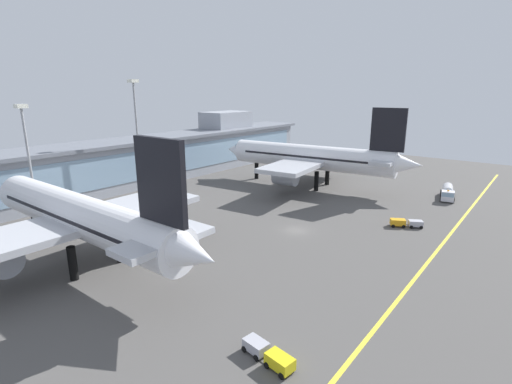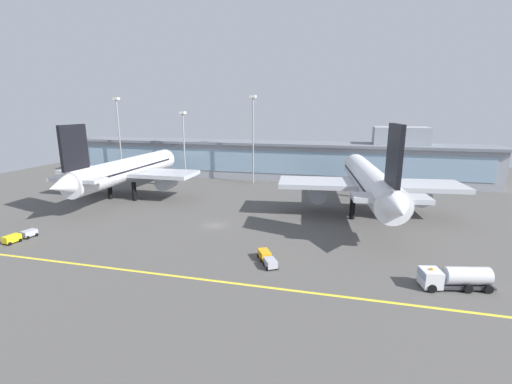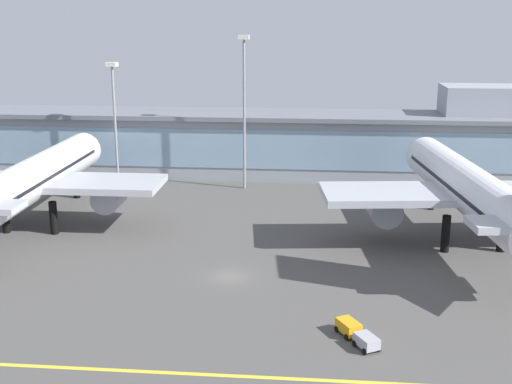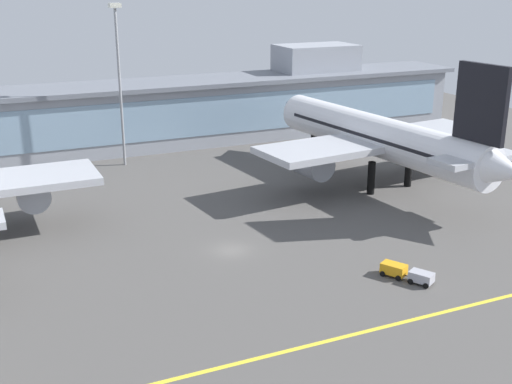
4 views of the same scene
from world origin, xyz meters
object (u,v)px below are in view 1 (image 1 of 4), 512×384
(airliner_near_right, at_px, (311,158))
(apron_light_mast_east, at_px, (136,123))
(airliner_near_left, at_px, (82,217))
(fuel_tanker_truck, at_px, (448,192))
(baggage_tug_near, at_px, (406,223))
(service_truck_far, at_px, (268,354))
(apron_light_mast_centre, at_px, (27,145))

(airliner_near_right, distance_m, apron_light_mast_east, 43.26)
(airliner_near_left, bearing_deg, fuel_tanker_truck, -115.79)
(baggage_tug_near, relative_size, service_truck_far, 0.97)
(airliner_near_left, xyz_separation_m, apron_light_mast_east, (27.19, 24.89, 9.87))
(airliner_near_left, xyz_separation_m, fuel_tanker_truck, (68.85, -32.65, -5.63))
(service_truck_far, xyz_separation_m, apron_light_mast_east, (27.53, 57.43, 16.22))
(apron_light_mast_centre, bearing_deg, apron_light_mast_east, -1.52)
(fuel_tanker_truck, xyz_separation_m, apron_light_mast_east, (-41.66, 57.54, 15.51))
(airliner_near_left, bearing_deg, baggage_tug_near, -125.72)
(baggage_tug_near, relative_size, apron_light_mast_centre, 0.26)
(airliner_near_right, xyz_separation_m, baggage_tug_near, (-15.90, -29.26, -6.68))
(airliner_near_left, bearing_deg, airliner_near_right, -92.19)
(baggage_tug_near, distance_m, service_truck_far, 44.29)
(service_truck_far, xyz_separation_m, apron_light_mast_centre, (4.41, 58.04, 13.64))
(airliner_near_left, bearing_deg, apron_light_mast_east, -47.95)
(baggage_tug_near, distance_m, apron_light_mast_east, 60.65)
(fuel_tanker_truck, height_order, apron_light_mast_centre, apron_light_mast_centre)
(apron_light_mast_centre, bearing_deg, service_truck_far, -94.34)
(baggage_tug_near, xyz_separation_m, apron_light_mast_centre, (-39.86, 56.61, 13.64))
(service_truck_far, height_order, apron_light_mast_east, apron_light_mast_east)
(airliner_near_right, bearing_deg, airliner_near_left, 81.58)
(fuel_tanker_truck, distance_m, baggage_tug_near, 24.97)
(baggage_tug_near, xyz_separation_m, service_truck_far, (-44.27, -1.43, 0.00))
(service_truck_far, bearing_deg, apron_light_mast_east, 162.94)
(fuel_tanker_truck, bearing_deg, airliner_near_left, -37.85)
(fuel_tanker_truck, bearing_deg, apron_light_mast_east, -66.57)
(fuel_tanker_truck, relative_size, service_truck_far, 1.62)
(fuel_tanker_truck, relative_size, apron_light_mast_centre, 0.43)
(fuel_tanker_truck, bearing_deg, baggage_tug_near, -16.03)
(service_truck_far, relative_size, apron_light_mast_centre, 0.26)
(airliner_near_left, relative_size, apron_light_mast_centre, 2.33)
(airliner_near_left, xyz_separation_m, apron_light_mast_centre, (4.07, 25.50, 7.29))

